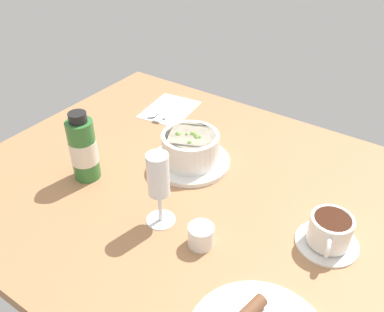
{
  "coord_description": "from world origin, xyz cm",
  "views": [
    {
      "loc": [
        -38.59,
        60.11,
        60.54
      ],
      "look_at": [
        3.61,
        -1.33,
        7.53
      ],
      "focal_mm": 38.58,
      "sensor_mm": 36.0,
      "label": 1
    }
  ],
  "objects_px": {
    "porridge_bowl": "(190,149)",
    "wine_glass": "(158,179)",
    "coffee_cup": "(329,232)",
    "sauce_bottle_green": "(83,149)",
    "creamer_jug": "(201,236)",
    "cutlery_setting": "(169,109)"
  },
  "relations": [
    {
      "from": "cutlery_setting",
      "to": "wine_glass",
      "type": "distance_m",
      "value": 0.48
    },
    {
      "from": "porridge_bowl",
      "to": "cutlery_setting",
      "type": "distance_m",
      "value": 0.28
    },
    {
      "from": "creamer_jug",
      "to": "sauce_bottle_green",
      "type": "distance_m",
      "value": 0.34
    },
    {
      "from": "porridge_bowl",
      "to": "coffee_cup",
      "type": "bearing_deg",
      "value": 169.58
    },
    {
      "from": "coffee_cup",
      "to": "wine_glass",
      "type": "bearing_deg",
      "value": 23.05
    },
    {
      "from": "coffee_cup",
      "to": "sauce_bottle_green",
      "type": "distance_m",
      "value": 0.55
    },
    {
      "from": "porridge_bowl",
      "to": "wine_glass",
      "type": "height_order",
      "value": "wine_glass"
    },
    {
      "from": "cutlery_setting",
      "to": "coffee_cup",
      "type": "height_order",
      "value": "coffee_cup"
    },
    {
      "from": "sauce_bottle_green",
      "to": "porridge_bowl",
      "type": "bearing_deg",
      "value": -133.98
    },
    {
      "from": "porridge_bowl",
      "to": "creamer_jug",
      "type": "height_order",
      "value": "porridge_bowl"
    },
    {
      "from": "creamer_jug",
      "to": "sauce_bottle_green",
      "type": "height_order",
      "value": "sauce_bottle_green"
    },
    {
      "from": "porridge_bowl",
      "to": "wine_glass",
      "type": "xyz_separation_m",
      "value": [
        -0.06,
        0.2,
        0.07
      ]
    },
    {
      "from": "coffee_cup",
      "to": "wine_glass",
      "type": "height_order",
      "value": "wine_glass"
    },
    {
      "from": "coffee_cup",
      "to": "creamer_jug",
      "type": "xyz_separation_m",
      "value": [
        0.2,
        0.14,
        -0.01
      ]
    },
    {
      "from": "cutlery_setting",
      "to": "creamer_jug",
      "type": "bearing_deg",
      "value": 133.69
    },
    {
      "from": "cutlery_setting",
      "to": "creamer_jug",
      "type": "relative_size",
      "value": 3.05
    },
    {
      "from": "cutlery_setting",
      "to": "sauce_bottle_green",
      "type": "height_order",
      "value": "sauce_bottle_green"
    },
    {
      "from": "creamer_jug",
      "to": "sauce_bottle_green",
      "type": "relative_size",
      "value": 0.36
    },
    {
      "from": "coffee_cup",
      "to": "wine_glass",
      "type": "distance_m",
      "value": 0.34
    },
    {
      "from": "coffee_cup",
      "to": "sauce_bottle_green",
      "type": "relative_size",
      "value": 0.76
    },
    {
      "from": "cutlery_setting",
      "to": "creamer_jug",
      "type": "distance_m",
      "value": 0.54
    },
    {
      "from": "creamer_jug",
      "to": "sauce_bottle_green",
      "type": "bearing_deg",
      "value": -4.87
    }
  ]
}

